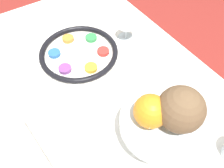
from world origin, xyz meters
The scene contains 9 objects.
ground_plane centered at (0.00, 0.00, 0.00)m, with size 8.00×8.00×0.00m, color maroon.
dining_table centered at (0.00, 0.00, 0.36)m, with size 1.31×0.85×0.71m.
seder_plate centered at (-0.21, 0.05, 0.73)m, with size 0.30×0.30×0.03m.
wine_glass centered at (-0.20, 0.26, 0.81)m, with size 0.08×0.08×0.14m.
fruit_stand centered at (0.21, 0.08, 0.80)m, with size 0.22×0.22×0.11m.
orange_fruit centered at (0.19, 0.05, 0.87)m, with size 0.08×0.08×0.08m.
coconut centered at (0.23, 0.10, 0.88)m, with size 0.11×0.11×0.11m.
napkin_roll centered at (0.04, -0.24, 0.73)m, with size 0.18×0.06×0.04m.
spoon centered at (0.04, -0.28, 0.71)m, with size 0.14×0.03×0.01m.
Camera 1 is at (0.36, -0.17, 1.32)m, focal length 35.00 mm.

